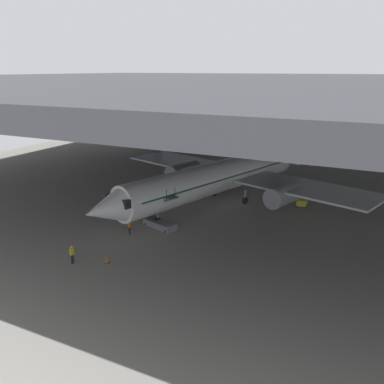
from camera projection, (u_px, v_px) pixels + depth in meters
name	position (u px, v px, depth m)	size (l,w,h in m)	color
ground_plane	(229.00, 203.00, 52.42)	(110.00, 110.00, 0.00)	gray
hangar_structure	(265.00, 82.00, 60.05)	(121.00, 99.00, 15.22)	#4C4F54
airplane_main	(219.00, 177.00, 51.03)	(37.03, 37.45, 11.89)	white
boarding_stairs	(160.00, 221.00, 44.06)	(4.51, 2.60, 4.75)	slate
crew_worker_near_nose	(72.00, 253.00, 35.78)	(0.24, 0.55, 1.73)	#232838
crew_worker_by_stairs	(129.00, 226.00, 42.17)	(0.31, 0.53, 1.59)	#232838
airplane_distant	(186.00, 133.00, 88.05)	(29.68, 30.02, 10.34)	white
traffic_cone_orange	(107.00, 260.00, 36.08)	(0.36, 0.36, 0.60)	black
baggage_tug	(302.00, 202.00, 51.14)	(1.47, 2.31, 0.90)	yellow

